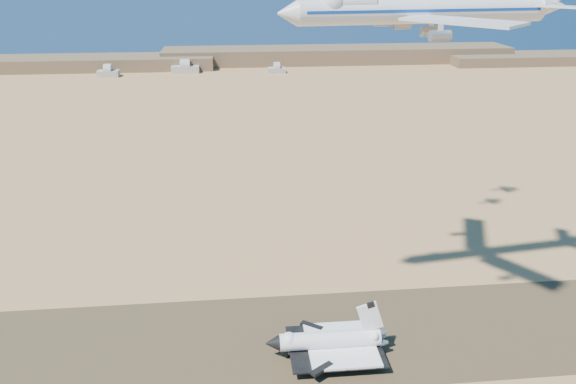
{
  "coord_description": "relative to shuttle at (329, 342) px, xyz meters",
  "views": [
    {
      "loc": [
        -10.61,
        -146.13,
        109.58
      ],
      "look_at": [
        5.07,
        8.0,
        46.99
      ],
      "focal_mm": 35.0,
      "sensor_mm": 36.0,
      "label": 1
    }
  ],
  "objects": [
    {
      "name": "ridgeline",
      "position": [
        49.68,
        536.25,
        2.73
      ],
      "size": [
        960.0,
        90.0,
        18.0
      ],
      "color": "brown",
      "rests_on": "ground"
    },
    {
      "name": "crew_c",
      "position": [
        8.51,
        -6.83,
        -3.92
      ],
      "size": [
        1.18,
        0.83,
        1.82
      ],
      "primitive_type": "imported",
      "rotation": [
        0.0,
        0.0,
        2.85
      ],
      "color": "orange",
      "rests_on": "runway"
    },
    {
      "name": "ground",
      "position": [
        -15.63,
        8.94,
        -4.89
      ],
      "size": [
        1200.0,
        1200.0,
        0.0
      ],
      "primitive_type": "plane",
      "color": "tan",
      "rests_on": "ground"
    },
    {
      "name": "shuttle",
      "position": [
        0.0,
        0.0,
        0.0
      ],
      "size": [
        36.82,
        22.39,
        18.21
      ],
      "rotation": [
        0.0,
        0.0,
        -0.0
      ],
      "color": "white",
      "rests_on": "runway"
    },
    {
      "name": "runway",
      "position": [
        -15.63,
        8.94,
        -4.86
      ],
      "size": [
        600.0,
        50.0,
        0.06
      ],
      "primitive_type": "cube",
      "color": "brown",
      "rests_on": "ground"
    },
    {
      "name": "hangars",
      "position": [
        -79.63,
        487.38,
        -0.06
      ],
      "size": [
        200.5,
        29.5,
        30.0
      ],
      "color": "beige",
      "rests_on": "ground"
    },
    {
      "name": "carrier_747",
      "position": [
        25.1,
        20.49,
        93.09
      ],
      "size": [
        85.93,
        65.97,
        21.34
      ],
      "rotation": [
        0.0,
        0.0,
        0.12
      ],
      "color": "silver"
    },
    {
      "name": "crew_b",
      "position": [
        8.52,
        -8.11,
        -3.95
      ],
      "size": [
        0.83,
        1.0,
        1.78
      ],
      "primitive_type": "imported",
      "rotation": [
        0.0,
        0.0,
        2.04
      ],
      "color": "orange",
      "rests_on": "runway"
    },
    {
      "name": "crew_a",
      "position": [
        8.75,
        -7.64,
        -3.89
      ],
      "size": [
        0.67,
        0.8,
        1.88
      ],
      "primitive_type": "imported",
      "rotation": [
        0.0,
        0.0,
        1.2
      ],
      "color": "orange",
      "rests_on": "runway"
    }
  ]
}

